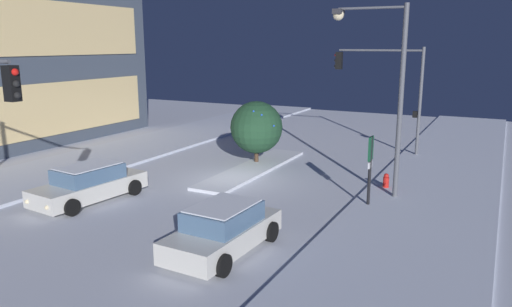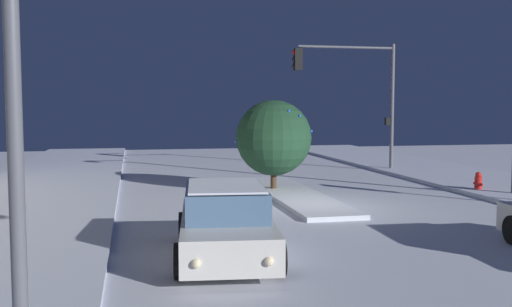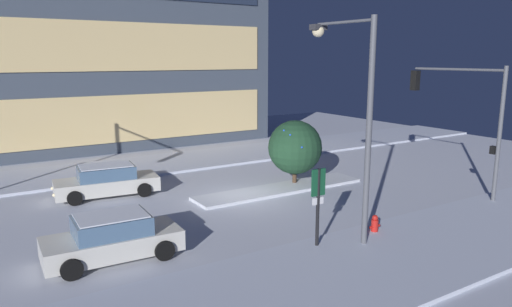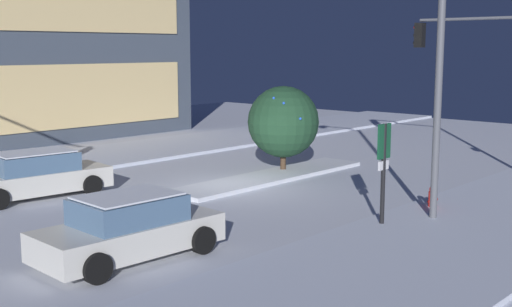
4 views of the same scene
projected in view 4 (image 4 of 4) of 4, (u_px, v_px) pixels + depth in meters
The scene contains 11 objects.
ground at pixel (228, 188), 22.69m from camera, with size 52.00×52.00×0.00m, color silver.
curb_strip_near at pixel (466, 233), 16.97m from camera, with size 52.00×5.20×0.14m, color silver.
curb_strip_far at pixel (86, 158), 28.39m from camera, with size 52.00×5.20×0.14m, color silver.
median_strip at pixel (271, 177), 24.39m from camera, with size 9.00×1.80×0.14m, color silver.
car_near at pixel (129, 228), 15.00m from camera, with size 4.44×2.18×1.49m.
car_far at pixel (35, 176), 21.21m from camera, with size 4.89×2.40×1.49m.
traffic_light_corner_near_right at pixel (483, 62), 25.49m from camera, with size 0.32×5.10×6.08m.
street_lamp_arched at pixel (413, 38), 17.98m from camera, with size 0.56×2.95×7.74m.
fire_hydrant at pixel (433, 199), 19.47m from camera, with size 0.48×0.26×0.76m.
parking_info_sign at pixel (384, 162), 17.36m from camera, with size 0.55×0.12×2.81m.
decorated_tree_median at pixel (283, 122), 25.23m from camera, with size 2.73×2.78×3.34m.
Camera 4 is at (-15.78, -15.67, 4.76)m, focal length 46.42 mm.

